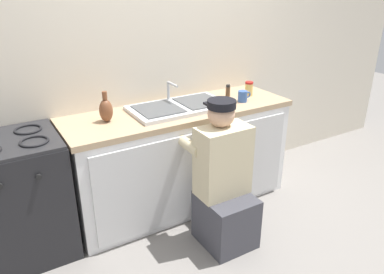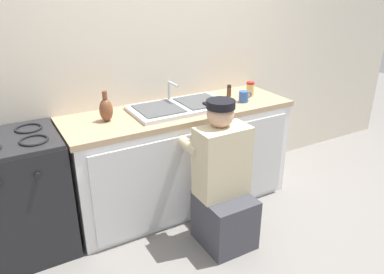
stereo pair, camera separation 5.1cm
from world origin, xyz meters
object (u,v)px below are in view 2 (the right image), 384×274
Objects in this scene: plumber_person at (223,187)px; coffee_mug at (244,96)px; spice_bottle_pepper at (229,91)px; sink_double_basin at (180,106)px; stove_range at (21,196)px; condiment_jar at (250,89)px; vase_decorative at (106,109)px.

coffee_mug is (0.54, 0.51, 0.47)m from plumber_person.
sink_double_basin is at bearing -171.42° from spice_bottle_pepper.
stove_range is 8.60× the size of spice_bottle_pepper.
plumber_person is at bearing -138.27° from condiment_jar.
condiment_jar is at bearing -0.85° from vase_decorative.
spice_bottle_pepper is (-0.02, 0.19, 0.00)m from coffee_mug.
stove_range is 1.91m from coffee_mug.
vase_decorative is at bearing 178.02° from sink_double_basin.
plumber_person is 8.63× the size of condiment_jar.
sink_double_basin is 6.25× the size of condiment_jar.
plumber_person reaches higher than coffee_mug.
condiment_jar is 0.19m from coffee_mug.
vase_decorative is (-1.32, 0.02, 0.03)m from condiment_jar.
plumber_person is at bearing -136.82° from coffee_mug.
condiment_jar is at bearing 0.10° from stove_range.
condiment_jar is at bearing 41.73° from plumber_person.
sink_double_basin reaches higher than coffee_mug.
sink_double_basin reaches higher than condiment_jar.
plumber_person is 1.03m from vase_decorative.
coffee_mug is 0.19m from spice_bottle_pepper.
sink_double_basin reaches higher than spice_bottle_pepper.
sink_double_basin is 0.89× the size of stove_range.
coffee_mug is at bearing -3.41° from stove_range.
condiment_jar reaches higher than stove_range.
condiment_jar is 1.32m from vase_decorative.
sink_double_basin is at bearing 0.10° from stove_range.
stove_range is 1.89m from spice_bottle_pepper.
stove_range is 7.16× the size of coffee_mug.
spice_bottle_pepper reaches higher than coffee_mug.
vase_decorative is at bearing -176.95° from spice_bottle_pepper.
stove_range is 7.05× the size of condiment_jar.
plumber_person is 1.06m from condiment_jar.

